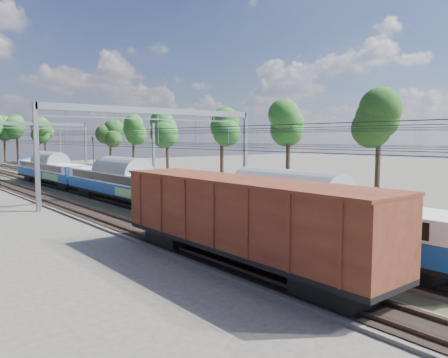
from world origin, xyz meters
TOP-DOWN VIEW (x-y plane):
  - track_bed at (-0.00, 45.00)m, footprint 21.00×130.00m
  - platform at (12.00, 20.00)m, footprint 3.00×70.00m
  - catenary at (0.33, 52.69)m, footprint 25.65×130.00m
  - tree_belt at (7.00, 93.98)m, footprint 39.68×100.92m
  - emu_train at (-4.50, 28.46)m, footprint 2.89×61.14m
  - freight_boxcar at (-9.00, 7.46)m, footprint 3.25×15.67m
  - worker at (-0.73, 45.06)m, footprint 0.62×0.74m
  - signal_near at (1.29, 73.66)m, footprint 0.37×0.34m
  - signal_far at (10.77, 72.46)m, footprint 0.45×0.42m

SIDE VIEW (x-z plane):
  - track_bed at x=0.00m, z-range -0.07..0.27m
  - platform at x=12.00m, z-range 0.00..0.30m
  - worker at x=-0.73m, z-range 0.00..1.73m
  - freight_boxcar at x=-9.00m, z-range 0.44..4.48m
  - emu_train at x=-4.50m, z-range 0.37..4.60m
  - signal_near at x=1.29m, z-range 0.71..6.06m
  - signal_far at x=10.77m, z-range 0.84..7.14m
  - catenary at x=0.33m, z-range 1.90..10.90m
  - tree_belt at x=7.00m, z-range 2.19..14.11m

